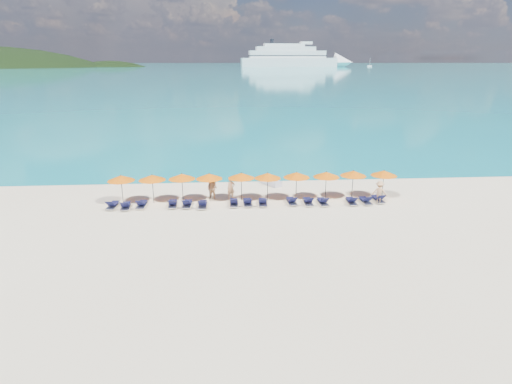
{
  "coord_description": "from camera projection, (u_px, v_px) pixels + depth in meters",
  "views": [
    {
      "loc": [
        -2.16,
        -27.16,
        10.68
      ],
      "look_at": [
        0.0,
        3.0,
        1.2
      ],
      "focal_mm": 30.0,
      "sensor_mm": 36.0,
      "label": 1
    }
  ],
  "objects": [
    {
      "name": "sailboat_near",
      "position": [
        342.0,
        66.0,
        583.62
      ],
      "size": [
        6.53,
        2.18,
        11.98
      ],
      "color": "white",
      "rests_on": "ground"
    },
    {
      "name": "lounger_13",
      "position": [
        366.0,
        200.0,
        32.85
      ],
      "size": [
        0.73,
        1.74,
        0.66
      ],
      "rotation": [
        0.0,
        0.0,
        0.06
      ],
      "color": "silver",
      "rests_on": "ground"
    },
    {
      "name": "umbrella_1",
      "position": [
        152.0,
        177.0,
        32.48
      ],
      "size": [
        2.1,
        2.1,
        2.28
      ],
      "color": "black",
      "rests_on": "ground"
    },
    {
      "name": "lounger_5",
      "position": [
        203.0,
        204.0,
        31.95
      ],
      "size": [
        0.67,
        1.72,
        0.66
      ],
      "rotation": [
        0.0,
        0.0,
        -0.03
      ],
      "color": "silver",
      "rests_on": "ground"
    },
    {
      "name": "lounger_10",
      "position": [
        308.0,
        201.0,
        32.61
      ],
      "size": [
        0.66,
        1.71,
        0.66
      ],
      "rotation": [
        0.0,
        0.0,
        -0.02
      ],
      "color": "silver",
      "rests_on": "ground"
    },
    {
      "name": "umbrella_8",
      "position": [
        353.0,
        173.0,
        33.66
      ],
      "size": [
        2.1,
        2.1,
        2.28
      ],
      "color": "black",
      "rests_on": "ground"
    },
    {
      "name": "lounger_11",
      "position": [
        323.0,
        201.0,
        32.6
      ],
      "size": [
        0.69,
        1.72,
        0.66
      ],
      "rotation": [
        0.0,
        0.0,
        0.04
      ],
      "color": "silver",
      "rests_on": "ground"
    },
    {
      "name": "lounger_0",
      "position": [
        113.0,
        205.0,
        31.81
      ],
      "size": [
        0.76,
        1.75,
        0.66
      ],
      "rotation": [
        0.0,
        0.0,
        -0.08
      ],
      "color": "silver",
      "rests_on": "ground"
    },
    {
      "name": "lounger_2",
      "position": [
        142.0,
        204.0,
        31.98
      ],
      "size": [
        0.69,
        1.73,
        0.66
      ],
      "rotation": [
        0.0,
        0.0,
        -0.04
      ],
      "color": "silver",
      "rests_on": "ground"
    },
    {
      "name": "umbrella_6",
      "position": [
        297.0,
        175.0,
        33.21
      ],
      "size": [
        2.1,
        2.1,
        2.28
      ],
      "color": "black",
      "rests_on": "ground"
    },
    {
      "name": "lounger_9",
      "position": [
        292.0,
        201.0,
        32.69
      ],
      "size": [
        0.72,
        1.74,
        0.66
      ],
      "rotation": [
        0.0,
        0.0,
        0.06
      ],
      "color": "silver",
      "rests_on": "ground"
    },
    {
      "name": "sea",
      "position": [
        226.0,
        66.0,
        657.37
      ],
      "size": [
        1600.0,
        1300.0,
        0.01
      ],
      "primitive_type": "cube",
      "color": "#1FA9B2",
      "rests_on": "ground"
    },
    {
      "name": "beachgoer_c",
      "position": [
        379.0,
        192.0,
        32.8
      ],
      "size": [
        1.23,
        0.9,
        1.73
      ],
      "primitive_type": "imported",
      "rotation": [
        0.0,
        0.0,
        2.76
      ],
      "color": "tan",
      "rests_on": "ground"
    },
    {
      "name": "umbrella_9",
      "position": [
        384.0,
        173.0,
        33.73
      ],
      "size": [
        2.1,
        2.1,
        2.28
      ],
      "color": "black",
      "rests_on": "ground"
    },
    {
      "name": "sailboat_far",
      "position": [
        370.0,
        66.0,
        574.41
      ],
      "size": [
        5.96,
        1.99,
        10.93
      ],
      "color": "white",
      "rests_on": "ground"
    },
    {
      "name": "headland_small",
      "position": [
        112.0,
        95.0,
        562.46
      ],
      "size": [
        162.0,
        126.0,
        85.5
      ],
      "color": "black",
      "rests_on": "ground"
    },
    {
      "name": "lounger_14",
      "position": [
        378.0,
        199.0,
        33.22
      ],
      "size": [
        0.72,
        1.73,
        0.66
      ],
      "rotation": [
        0.0,
        0.0,
        0.06
      ],
      "color": "silver",
      "rests_on": "ground"
    },
    {
      "name": "umbrella_0",
      "position": [
        121.0,
        178.0,
        32.3
      ],
      "size": [
        2.1,
        2.1,
        2.28
      ],
      "color": "black",
      "rests_on": "ground"
    },
    {
      "name": "umbrella_3",
      "position": [
        209.0,
        176.0,
        32.84
      ],
      "size": [
        2.1,
        2.1,
        2.28
      ],
      "color": "black",
      "rests_on": "ground"
    },
    {
      "name": "umbrella_7",
      "position": [
        326.0,
        174.0,
        33.32
      ],
      "size": [
        2.1,
        2.1,
        2.28
      ],
      "color": "black",
      "rests_on": "ground"
    },
    {
      "name": "beachgoer_b",
      "position": [
        212.0,
        188.0,
        33.65
      ],
      "size": [
        1.02,
        0.88,
        1.81
      ],
      "primitive_type": "imported",
      "rotation": [
        0.0,
        0.0,
        -0.52
      ],
      "color": "tan",
      "rests_on": "ground"
    },
    {
      "name": "lounger_7",
      "position": [
        248.0,
        202.0,
        32.42
      ],
      "size": [
        0.66,
        1.71,
        0.66
      ],
      "rotation": [
        0.0,
        0.0,
        0.02
      ],
      "color": "silver",
      "rests_on": "ground"
    },
    {
      "name": "jetski",
      "position": [
        272.0,
        182.0,
        37.56
      ],
      "size": [
        1.74,
        2.16,
        0.74
      ],
      "rotation": [
        0.0,
        0.0,
        0.55
      ],
      "color": "silver",
      "rests_on": "ground"
    },
    {
      "name": "lounger_12",
      "position": [
        351.0,
        201.0,
        32.72
      ],
      "size": [
        0.67,
        1.72,
        0.66
      ],
      "rotation": [
        0.0,
        0.0,
        -0.03
      ],
      "color": "silver",
      "rests_on": "ground"
    },
    {
      "name": "umbrella_4",
      "position": [
        241.0,
        176.0,
        33.02
      ],
      "size": [
        2.1,
        2.1,
        2.28
      ],
      "color": "black",
      "rests_on": "ground"
    },
    {
      "name": "lounger_4",
      "position": [
        187.0,
        204.0,
        32.09
      ],
      "size": [
        0.73,
        1.74,
        0.66
      ],
      "rotation": [
        0.0,
        0.0,
        -0.07
      ],
      "color": "silver",
      "rests_on": "ground"
    },
    {
      "name": "lounger_6",
      "position": [
        234.0,
        203.0,
        32.37
      ],
      "size": [
        0.64,
        1.71,
        0.66
      ],
      "rotation": [
        0.0,
        0.0,
        -0.01
      ],
      "color": "silver",
      "rests_on": "ground"
    },
    {
      "name": "lounger_8",
      "position": [
        263.0,
        202.0,
        32.44
      ],
      "size": [
        0.7,
        1.73,
        0.66
      ],
      "rotation": [
        0.0,
        0.0,
        -0.05
      ],
      "color": "silver",
      "rests_on": "ground"
    },
    {
      "name": "ground",
      "position": [
        259.0,
        222.0,
        29.19
      ],
      "size": [
        1400.0,
        1400.0,
        0.0
      ],
      "primitive_type": "plane",
      "color": "beige"
    },
    {
      "name": "beachgoer_a",
      "position": [
        231.0,
        188.0,
        33.71
      ],
      "size": [
        0.73,
        0.6,
        1.73
      ],
      "primitive_type": "imported",
      "rotation": [
        0.0,
        0.0,
        0.34
      ],
      "color": "tan",
      "rests_on": "ground"
    },
    {
      "name": "umbrella_2",
      "position": [
        182.0,
        176.0,
        32.77
      ],
      "size": [
        2.1,
        2.1,
        2.28
      ],
      "color": "black",
      "rests_on": "ground"
    },
    {
      "name": "cruise_ship",
      "position": [
        299.0,
        58.0,
        548.68
      ],
      "size": [
        147.04,
        31.23,
        40.64
      ],
      "rotation": [
        0.0,
        0.0,
        0.06
      ],
      "color": "white",
      "rests_on": "ground"
    },
    {
      "name": "lounger_1",
      "position": [
        126.0,
        206.0,
        31.62
      ],
      "size": [
        0.76,
        1.75,
        0.66
      ],
      "rotation": [
        0.0,
        0.0,
        0.08
      ],
      "color": "silver",
      "rests_on": "ground"
    },
    {
      "name": "umbrella_5",
      "position": [
        268.0,
        176.0,
        32.99
      ],
      "size": [
        2.1,
        2.1,
        2.28
      ],
      "color": "black",
      "rests_on": "ground"
    },
    {
      "name": "lounger_3",
      "position": [
        173.0,
        204.0,
        32.1
      ],
      "size": [
        0.71,
        1.73,
        0.66
      ],
      "rotation": [
        0.0,
        0.0,
        0.05
      ],
      "color": "silver",
      "rests_on": "ground"
    }
  ]
}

